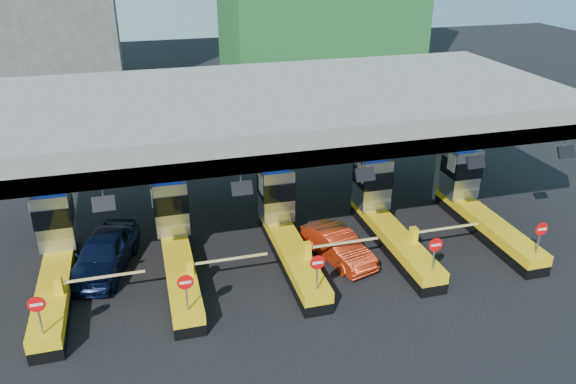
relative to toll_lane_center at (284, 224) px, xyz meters
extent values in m
plane|color=black|center=(0.00, -0.28, -1.40)|extent=(120.00, 120.00, 0.00)
cube|color=slate|center=(0.00, 2.72, 4.85)|extent=(28.00, 12.00, 1.50)
cube|color=#4C4C49|center=(0.00, -2.98, 4.45)|extent=(28.00, 0.60, 0.70)
cube|color=slate|center=(-10.00, 2.72, 1.35)|extent=(1.00, 1.00, 5.50)
cube|color=slate|center=(0.00, 2.72, 1.35)|extent=(1.00, 1.00, 5.50)
cube|color=slate|center=(10.00, 2.72, 1.35)|extent=(1.00, 1.00, 5.50)
cylinder|color=slate|center=(-7.50, -2.98, 3.85)|extent=(0.06, 0.06, 0.50)
cube|color=black|center=(-7.50, -3.18, 3.50)|extent=(0.80, 0.38, 0.54)
cylinder|color=slate|center=(-2.50, -2.98, 3.85)|extent=(0.06, 0.06, 0.50)
cube|color=black|center=(-2.50, -3.18, 3.50)|extent=(0.80, 0.38, 0.54)
cylinder|color=slate|center=(2.50, -2.98, 3.85)|extent=(0.06, 0.06, 0.50)
cube|color=black|center=(2.50, -3.18, 3.50)|extent=(0.80, 0.38, 0.54)
cylinder|color=slate|center=(7.50, -2.98, 3.85)|extent=(0.06, 0.06, 0.50)
cube|color=black|center=(7.50, -3.18, 3.50)|extent=(0.80, 0.38, 0.54)
cylinder|color=slate|center=(12.00, -2.98, 3.85)|extent=(0.06, 0.06, 0.50)
cube|color=black|center=(12.00, -3.18, 3.50)|extent=(0.80, 0.38, 0.54)
cube|color=black|center=(-10.00, -1.28, -1.15)|extent=(1.20, 8.00, 0.50)
cube|color=#E5B70C|center=(-10.00, -1.28, -0.65)|extent=(1.20, 8.00, 0.50)
cube|color=#9EA3A8|center=(-10.00, 1.52, 0.90)|extent=(1.50, 1.50, 2.60)
cube|color=black|center=(-10.00, 1.50, 1.20)|extent=(1.56, 1.56, 0.90)
cube|color=#0C2DBF|center=(-10.00, 1.52, 2.48)|extent=(1.30, 0.35, 0.55)
cube|color=white|center=(-10.80, 1.22, 1.60)|extent=(0.06, 0.70, 0.90)
cylinder|color=slate|center=(-10.00, -4.88, 0.25)|extent=(0.07, 0.07, 1.30)
cylinder|color=red|center=(-10.00, -4.91, 0.85)|extent=(0.60, 0.04, 0.60)
cube|color=white|center=(-10.00, -4.93, 0.85)|extent=(0.42, 0.02, 0.10)
cube|color=#E5B70C|center=(-9.65, -2.48, -0.05)|extent=(0.30, 0.35, 0.70)
cube|color=white|center=(-8.00, -2.48, 0.05)|extent=(3.20, 0.08, 0.08)
cube|color=black|center=(-5.00, -1.28, -1.15)|extent=(1.20, 8.00, 0.50)
cube|color=#E5B70C|center=(-5.00, -1.28, -0.65)|extent=(1.20, 8.00, 0.50)
cube|color=#9EA3A8|center=(-5.00, 1.52, 0.90)|extent=(1.50, 1.50, 2.60)
cube|color=black|center=(-5.00, 1.50, 1.20)|extent=(1.56, 1.56, 0.90)
cube|color=#0C2DBF|center=(-5.00, 1.52, 2.48)|extent=(1.30, 0.35, 0.55)
cube|color=white|center=(-5.80, 1.22, 1.60)|extent=(0.06, 0.70, 0.90)
cylinder|color=slate|center=(-5.00, -4.88, 0.25)|extent=(0.07, 0.07, 1.30)
cylinder|color=red|center=(-5.00, -4.91, 0.85)|extent=(0.60, 0.04, 0.60)
cube|color=white|center=(-5.00, -4.93, 0.85)|extent=(0.42, 0.02, 0.10)
cube|color=#E5B70C|center=(-4.65, -2.48, -0.05)|extent=(0.30, 0.35, 0.70)
cube|color=white|center=(-3.00, -2.48, 0.05)|extent=(3.20, 0.08, 0.08)
cube|color=black|center=(0.00, -1.28, -1.15)|extent=(1.20, 8.00, 0.50)
cube|color=#E5B70C|center=(0.00, -1.28, -0.65)|extent=(1.20, 8.00, 0.50)
cube|color=#9EA3A8|center=(0.00, 1.52, 0.90)|extent=(1.50, 1.50, 2.60)
cube|color=black|center=(0.00, 1.50, 1.20)|extent=(1.56, 1.56, 0.90)
cube|color=#0C2DBF|center=(0.00, 1.52, 2.48)|extent=(1.30, 0.35, 0.55)
cube|color=white|center=(-0.80, 1.22, 1.60)|extent=(0.06, 0.70, 0.90)
cylinder|color=slate|center=(0.00, -4.88, 0.25)|extent=(0.07, 0.07, 1.30)
cylinder|color=red|center=(0.00, -4.91, 0.85)|extent=(0.60, 0.04, 0.60)
cube|color=white|center=(0.00, -4.93, 0.85)|extent=(0.42, 0.02, 0.10)
cube|color=#E5B70C|center=(0.35, -2.48, -0.05)|extent=(0.30, 0.35, 0.70)
cube|color=white|center=(2.00, -2.48, 0.05)|extent=(3.20, 0.08, 0.08)
cube|color=black|center=(5.00, -1.28, -1.15)|extent=(1.20, 8.00, 0.50)
cube|color=#E5B70C|center=(5.00, -1.28, -0.65)|extent=(1.20, 8.00, 0.50)
cube|color=#9EA3A8|center=(5.00, 1.52, 0.90)|extent=(1.50, 1.50, 2.60)
cube|color=black|center=(5.00, 1.50, 1.20)|extent=(1.56, 1.56, 0.90)
cube|color=#0C2DBF|center=(5.00, 1.52, 2.48)|extent=(1.30, 0.35, 0.55)
cube|color=white|center=(4.20, 1.22, 1.60)|extent=(0.06, 0.70, 0.90)
cylinder|color=slate|center=(5.00, -4.88, 0.25)|extent=(0.07, 0.07, 1.30)
cylinder|color=red|center=(5.00, -4.91, 0.85)|extent=(0.60, 0.04, 0.60)
cube|color=white|center=(5.00, -4.93, 0.85)|extent=(0.42, 0.02, 0.10)
cube|color=#E5B70C|center=(5.35, -2.48, -0.05)|extent=(0.30, 0.35, 0.70)
cube|color=white|center=(7.00, -2.48, 0.05)|extent=(3.20, 0.08, 0.08)
cube|color=black|center=(10.00, -1.28, -1.15)|extent=(1.20, 8.00, 0.50)
cube|color=#E5B70C|center=(10.00, -1.28, -0.65)|extent=(1.20, 8.00, 0.50)
cube|color=#9EA3A8|center=(10.00, 1.52, 0.90)|extent=(1.50, 1.50, 2.60)
cube|color=black|center=(10.00, 1.50, 1.20)|extent=(1.56, 1.56, 0.90)
cube|color=#0C2DBF|center=(10.00, 1.52, 2.48)|extent=(1.30, 0.35, 0.55)
cube|color=white|center=(9.20, 1.22, 1.60)|extent=(0.06, 0.70, 0.90)
cylinder|color=slate|center=(10.00, -4.88, 0.25)|extent=(0.07, 0.07, 1.30)
cylinder|color=red|center=(10.00, -4.91, 0.85)|extent=(0.60, 0.04, 0.60)
cube|color=white|center=(10.00, -4.93, 0.85)|extent=(0.42, 0.02, 0.10)
cube|color=#E5B70C|center=(10.35, -2.48, -0.05)|extent=(0.30, 0.35, 0.70)
cube|color=white|center=(12.00, -2.48, 0.05)|extent=(3.20, 0.08, 0.08)
imported|color=black|center=(-8.10, 0.43, -0.52)|extent=(3.54, 5.51, 1.75)
imported|color=#AC270D|center=(2.15, -1.45, -0.70)|extent=(2.59, 4.45, 1.39)
camera|label=1|loc=(-5.93, -22.20, 12.28)|focal=35.00mm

